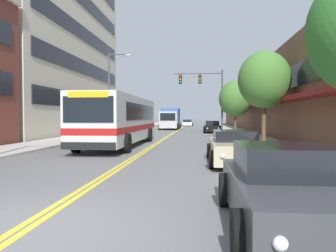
{
  "coord_description": "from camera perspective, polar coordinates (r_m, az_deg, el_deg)",
  "views": [
    {
      "loc": [
        2.89,
        -5.17,
        1.85
      ],
      "look_at": [
        -0.07,
        25.46,
        0.92
      ],
      "focal_mm": 35.0,
      "sensor_mm": 36.0,
      "label": 1
    }
  ],
  "objects": [
    {
      "name": "sidewalk_right",
      "position": [
        42.42,
        11.2,
        -0.71
      ],
      "size": [
        3.17,
        106.0,
        0.13
      ],
      "color": "#B2ADA5",
      "rests_on": "ground_plane"
    },
    {
      "name": "traffic_signal_mast",
      "position": [
        34.3,
        6.55,
        6.46
      ],
      "size": [
        5.17,
        0.38,
        6.63
      ],
      "color": "#47474C",
      "rests_on": "ground_plane"
    },
    {
      "name": "ground_plane",
      "position": [
        42.31,
        1.6,
        -0.77
      ],
      "size": [
        240.0,
        240.0,
        0.0
      ],
      "primitive_type": "plane",
      "color": "slate"
    },
    {
      "name": "car_red_parked_left_mid",
      "position": [
        39.67,
        -5.05,
        -0.07
      ],
      "size": [
        2.16,
        4.39,
        1.31
      ],
      "color": "maroon",
      "rests_on": "ground_plane"
    },
    {
      "name": "centre_line",
      "position": [
        42.31,
        1.6,
        -0.77
      ],
      "size": [
        0.34,
        106.0,
        0.01
      ],
      "color": "yellow",
      "rests_on": "ground_plane"
    },
    {
      "name": "street_tree_right_far",
      "position": [
        34.07,
        11.64,
        4.7
      ],
      "size": [
        3.32,
        3.32,
        5.34
      ],
      "color": "brown",
      "rests_on": "sidewalk_right"
    },
    {
      "name": "storefront_row_right",
      "position": [
        43.37,
        18.9,
        3.88
      ],
      "size": [
        9.1,
        68.0,
        7.09
      ],
      "color": "brown",
      "rests_on": "ground_plane"
    },
    {
      "name": "office_tower_left",
      "position": [
        39.58,
        -22.8,
        18.96
      ],
      "size": [
        12.08,
        24.51,
        27.31
      ],
      "color": "beige",
      "rests_on": "ground_plane"
    },
    {
      "name": "fire_hydrant",
      "position": [
        13.36,
        18.77,
        -4.05
      ],
      "size": [
        0.3,
        0.22,
        0.8
      ],
      "color": "red",
      "rests_on": "sidewalk_right"
    },
    {
      "name": "street_tree_right_mid",
      "position": [
        21.86,
        16.4,
        7.72
      ],
      "size": [
        3.3,
        3.3,
        5.85
      ],
      "color": "brown",
      "rests_on": "sidewalk_right"
    },
    {
      "name": "car_dark_grey_parked_right_foreground",
      "position": [
        5.84,
        20.16,
        -10.38
      ],
      "size": [
        2.09,
        4.35,
        1.37
      ],
      "color": "#38383D",
      "rests_on": "ground_plane"
    },
    {
      "name": "car_slate_blue_parked_left_near",
      "position": [
        32.24,
        -7.62,
        -0.49
      ],
      "size": [
        2.19,
        4.5,
        1.27
      ],
      "color": "#475675",
      "rests_on": "ground_plane"
    },
    {
      "name": "street_lamp_left_far",
      "position": [
        30.24,
        -9.72,
        6.73
      ],
      "size": [
        2.1,
        0.28,
        7.56
      ],
      "color": "#47474C",
      "rests_on": "ground_plane"
    },
    {
      "name": "car_white_moving_lead",
      "position": [
        60.7,
        3.4,
        0.52
      ],
      "size": [
        2.07,
        4.15,
        1.21
      ],
      "color": "white",
      "rests_on": "ground_plane"
    },
    {
      "name": "car_beige_parked_right_mid",
      "position": [
        13.18,
        11.53,
        -3.7
      ],
      "size": [
        2.1,
        4.87,
        1.28
      ],
      "color": "#BCAD89",
      "rests_on": "ground_plane"
    },
    {
      "name": "box_truck",
      "position": [
        46.12,
        0.39,
        1.32
      ],
      "size": [
        2.68,
        6.96,
        2.94
      ],
      "color": "#B7B7BC",
      "rests_on": "ground_plane"
    },
    {
      "name": "sidewalk_left",
      "position": [
        43.37,
        -7.78,
        -0.64
      ],
      "size": [
        3.17,
        106.0,
        0.13
      ],
      "color": "#B2ADA5",
      "rests_on": "ground_plane"
    },
    {
      "name": "car_black_parked_right_far",
      "position": [
        37.36,
        7.71,
        -0.17
      ],
      "size": [
        1.97,
        4.71,
        1.32
      ],
      "color": "black",
      "rests_on": "ground_plane"
    },
    {
      "name": "city_bus",
      "position": [
        20.79,
        -8.18,
        1.31
      ],
      "size": [
        2.92,
        12.06,
        3.0
      ],
      "color": "silver",
      "rests_on": "ground_plane"
    }
  ]
}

